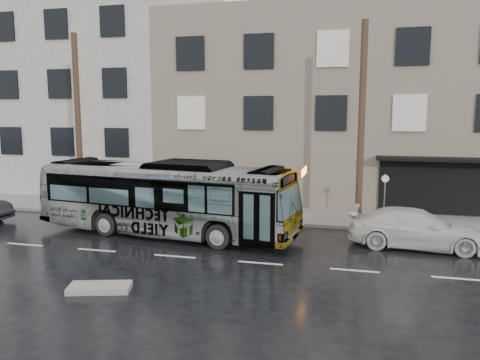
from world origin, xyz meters
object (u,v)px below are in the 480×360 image
(utility_pole_front, at_px, (361,126))
(utility_pole_rear, at_px, (78,124))
(white_sedan, at_px, (416,229))
(sign_post, at_px, (384,201))
(bus, at_px, (165,198))

(utility_pole_front, relative_size, utility_pole_rear, 1.00)
(utility_pole_rear, height_order, white_sedan, utility_pole_rear)
(utility_pole_front, xyz_separation_m, sign_post, (1.10, 0.00, -3.30))
(utility_pole_front, distance_m, white_sedan, 5.08)
(utility_pole_rear, distance_m, sign_post, 15.46)
(utility_pole_rear, height_order, bus, utility_pole_rear)
(utility_pole_front, distance_m, utility_pole_rear, 14.00)
(utility_pole_front, height_order, sign_post, utility_pole_front)
(utility_pole_rear, relative_size, white_sedan, 1.74)
(sign_post, bearing_deg, utility_pole_front, 180.00)
(white_sedan, bearing_deg, sign_post, 28.08)
(sign_post, height_order, white_sedan, sign_post)
(utility_pole_rear, bearing_deg, utility_pole_front, 0.00)
(bus, bearing_deg, utility_pole_front, -61.99)
(sign_post, xyz_separation_m, bus, (-9.16, -2.94, 0.25))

